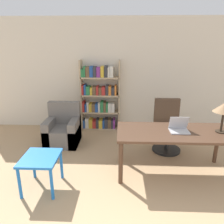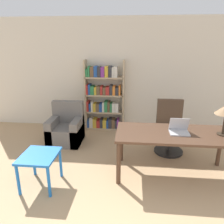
% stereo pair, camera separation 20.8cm
% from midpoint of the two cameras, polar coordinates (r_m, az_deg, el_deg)
% --- Properties ---
extents(wall_back, '(8.00, 0.06, 2.70)m').
position_cam_midpoint_polar(wall_back, '(5.45, 7.27, 9.53)').
color(wall_back, beige).
rests_on(wall_back, ground_plane).
extents(desk, '(1.86, 0.83, 0.75)m').
position_cam_midpoint_polar(desk, '(3.68, 17.54, -6.48)').
color(desk, '#4C3323').
rests_on(desk, ground_plane).
extents(laptop, '(0.30, 0.25, 0.24)m').
position_cam_midpoint_polar(laptop, '(3.65, 18.71, -4.38)').
color(laptop, '#B2B2B7').
rests_on(laptop, desk).
extents(office_chair, '(0.57, 0.57, 1.04)m').
position_cam_midpoint_polar(office_chair, '(4.54, 16.06, -4.34)').
color(office_chair, black).
rests_on(office_chair, ground_plane).
extents(side_table_blue, '(0.53, 0.58, 0.52)m').
position_cam_midpoint_polar(side_table_blue, '(3.49, -16.79, -11.88)').
color(side_table_blue, blue).
rests_on(side_table_blue, ground_plane).
extents(armchair, '(0.69, 0.70, 0.87)m').
position_cam_midpoint_polar(armchair, '(4.91, -10.70, -4.50)').
color(armchair, '#66605B').
rests_on(armchair, ground_plane).
extents(bookshelf, '(0.96, 0.28, 1.72)m').
position_cam_midpoint_polar(bookshelf, '(5.41, -1.12, 3.48)').
color(bookshelf, tan).
rests_on(bookshelf, ground_plane).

